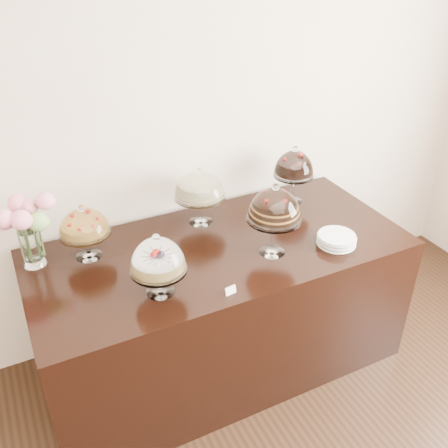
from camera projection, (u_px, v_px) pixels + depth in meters
name	position (u px, v px, depth m)	size (l,w,h in m)	color
wall_back	(159.00, 122.00, 2.96)	(5.00, 0.04, 3.00)	beige
display_counter	(220.00, 306.00, 3.13)	(2.20, 1.00, 0.90)	black
cake_stand_sugar_sponge	(158.00, 258.00, 2.43)	(0.28, 0.28, 0.35)	white
cake_stand_choco_layer	(275.00, 207.00, 2.70)	(0.30, 0.30, 0.44)	white
cake_stand_cheesecake	(200.00, 187.00, 3.02)	(0.32, 0.32, 0.37)	white
cake_stand_dark_choco	(294.00, 166.00, 3.25)	(0.27, 0.27, 0.39)	white
cake_stand_fruit_tart	(84.00, 225.00, 2.71)	(0.29, 0.29, 0.33)	white
flower_vase	(25.00, 223.00, 2.61)	(0.32, 0.25, 0.41)	white
plate_stack	(336.00, 240.00, 2.90)	(0.22, 0.22, 0.06)	silver
price_card_left	(231.00, 290.00, 2.52)	(0.06, 0.01, 0.04)	white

